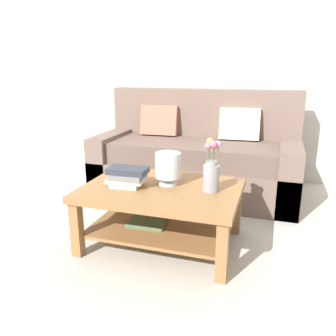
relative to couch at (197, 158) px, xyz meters
The scene contains 7 objects.
ground_plane 0.99m from the couch, 93.05° to the right, with size 10.00×10.00×0.00m, color #B7B2A8.
back_wall 1.23m from the couch, 93.81° to the left, with size 6.40×0.12×2.70m, color beige.
couch is the anchor object (origin of this frame).
coffee_table 1.19m from the couch, 89.06° to the right, with size 1.12×0.80×0.45m.
book_stack_main 1.27m from the couch, 100.13° to the right, with size 0.30×0.22×0.14m.
glass_hurricane_vase 1.14m from the couch, 87.63° to the right, with size 0.19×0.19×0.24m.
flower_pitcher 1.24m from the couch, 72.17° to the right, with size 0.12×0.12×0.37m.
Camera 1 is at (0.83, -2.47, 1.26)m, focal length 36.62 mm.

